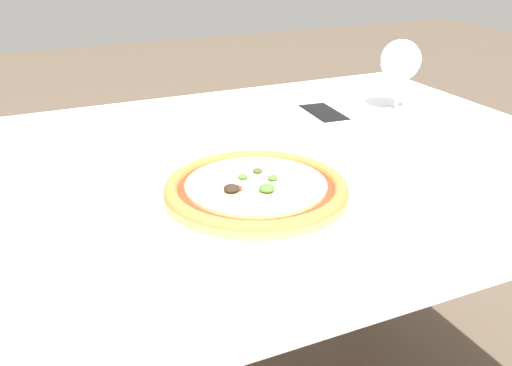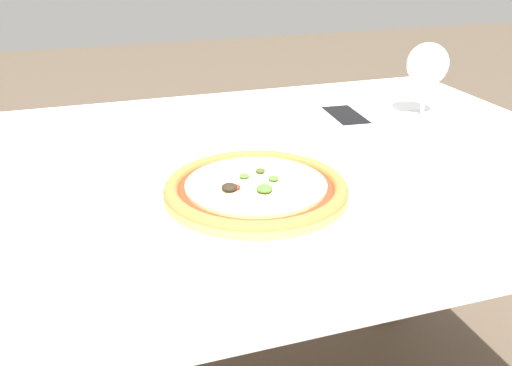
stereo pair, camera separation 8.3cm
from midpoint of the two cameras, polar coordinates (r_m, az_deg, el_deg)
dining_table at (r=1.01m, az=-6.47°, el=-2.88°), size 1.38×0.91×0.71m
pizza_plate at (r=0.84m, az=-2.85°, el=-0.90°), size 0.32×0.32×0.04m
wine_glass_far_left at (r=1.27m, az=12.41°, el=11.73°), size 0.09×0.09×0.16m
cell_phone at (r=1.23m, az=4.85°, el=6.81°), size 0.08×0.15×0.01m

